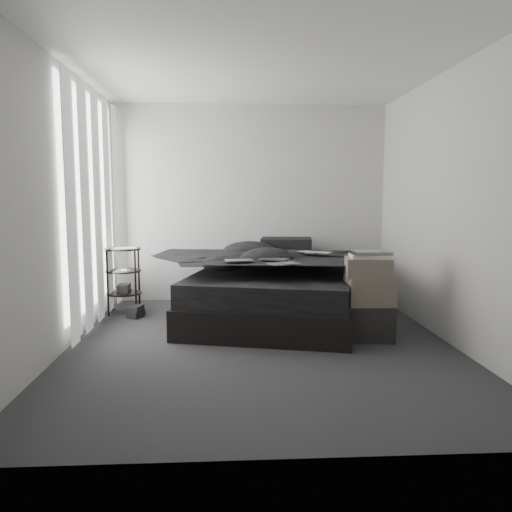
{
  "coord_description": "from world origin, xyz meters",
  "views": [
    {
      "loc": [
        -0.31,
        -4.61,
        1.4
      ],
      "look_at": [
        0.0,
        0.8,
        0.75
      ],
      "focal_mm": 35.0,
      "sensor_mm": 36.0,
      "label": 1
    }
  ],
  "objects": [
    {
      "name": "box_upper",
      "position": [
        1.05,
        0.11,
        0.71
      ],
      "size": [
        0.47,
        0.4,
        0.19
      ],
      "primitive_type": "cube",
      "rotation": [
        0.0,
        0.0,
        -0.14
      ],
      "color": "#665B50",
      "rests_on": "box_mid"
    },
    {
      "name": "wall_front",
      "position": [
        0.0,
        -2.1,
        1.3
      ],
      "size": [
        3.6,
        0.01,
        2.6
      ],
      "primitive_type": "cube",
      "color": "silver",
      "rests_on": "ground"
    },
    {
      "name": "art_book_white",
      "position": [
        1.06,
        0.11,
        0.82
      ],
      "size": [
        0.39,
        0.32,
        0.04
      ],
      "primitive_type": "cube",
      "rotation": [
        0.0,
        0.0,
        -0.09
      ],
      "color": "silver",
      "rests_on": "box_upper"
    },
    {
      "name": "box_mid",
      "position": [
        1.07,
        0.1,
        0.49
      ],
      "size": [
        0.45,
        0.36,
        0.27
      ],
      "primitive_type": "cube",
      "rotation": [
        0.0,
        0.0,
        -0.02
      ],
      "color": "#665B50",
      "rests_on": "box_lower"
    },
    {
      "name": "art_book_snake",
      "position": [
        1.07,
        0.1,
        0.86
      ],
      "size": [
        0.36,
        0.28,
        0.03
      ],
      "primitive_type": "cube",
      "rotation": [
        0.0,
        0.0,
        0.01
      ],
      "color": "silver",
      "rests_on": "art_book_white"
    },
    {
      "name": "laptop",
      "position": [
        0.65,
        0.94,
        0.84
      ],
      "size": [
        0.44,
        0.4,
        0.03
      ],
      "primitive_type": "imported",
      "rotation": [
        0.0,
        0.0,
        -0.56
      ],
      "color": "silver",
      "rests_on": "duvet"
    },
    {
      "name": "ceiling",
      "position": [
        0.0,
        0.0,
        2.6
      ],
      "size": [
        3.6,
        4.2,
        0.01
      ],
      "primitive_type": "cube",
      "color": "white",
      "rests_on": "ground"
    },
    {
      "name": "wall_left",
      "position": [
        -1.8,
        0.0,
        1.3
      ],
      "size": [
        0.01,
        4.2,
        2.6
      ],
      "primitive_type": "cube",
      "color": "silver",
      "rests_on": "ground"
    },
    {
      "name": "curtain_left",
      "position": [
        -1.73,
        0.9,
        1.28
      ],
      "size": [
        0.06,
        2.12,
        2.48
      ],
      "primitive_type": "cube",
      "color": "white",
      "rests_on": "wall_left"
    },
    {
      "name": "window_left",
      "position": [
        -1.78,
        0.9,
        1.35
      ],
      "size": [
        0.02,
        2.0,
        2.3
      ],
      "primitive_type": "cube",
      "color": "white",
      "rests_on": "wall_left"
    },
    {
      "name": "comic_c",
      "position": [
        0.23,
        0.18,
        0.84
      ],
      "size": [
        0.34,
        0.28,
        0.01
      ],
      "primitive_type": "cube",
      "rotation": [
        0.0,
        0.0,
        0.37
      ],
      "color": "black",
      "rests_on": "duvet"
    },
    {
      "name": "wall_right",
      "position": [
        1.8,
        0.0,
        1.3
      ],
      "size": [
        0.01,
        4.2,
        2.6
      ],
      "primitive_type": "cube",
      "color": "silver",
      "rests_on": "ground"
    },
    {
      "name": "pillow_lower",
      "position": [
        0.38,
        1.87,
        0.64
      ],
      "size": [
        0.78,
        0.62,
        0.16
      ],
      "primitive_type": "cube",
      "rotation": [
        0.0,
        0.0,
        -0.24
      ],
      "color": "black",
      "rests_on": "mattress"
    },
    {
      "name": "pillow_upper",
      "position": [
        0.45,
        1.83,
        0.79
      ],
      "size": [
        0.7,
        0.53,
        0.15
      ],
      "primitive_type": "cube",
      "rotation": [
        0.0,
        0.0,
        -0.14
      ],
      "color": "black",
      "rests_on": "pillow_lower"
    },
    {
      "name": "bed",
      "position": [
        0.22,
        0.98,
        0.16
      ],
      "size": [
        2.24,
        2.65,
        0.31
      ],
      "primitive_type": "cube",
      "rotation": [
        0.0,
        0.0,
        -0.24
      ],
      "color": "black",
      "rests_on": "floor"
    },
    {
      "name": "duvet",
      "position": [
        0.21,
        0.93,
        0.69
      ],
      "size": [
        2.12,
        2.32,
        0.27
      ],
      "primitive_type": "imported",
      "rotation": [
        0.0,
        0.0,
        -0.24
      ],
      "color": "black",
      "rests_on": "mattress"
    },
    {
      "name": "comic_a",
      "position": [
        -0.19,
        0.46,
        0.83
      ],
      "size": [
        0.31,
        0.23,
        0.01
      ],
      "primitive_type": "cube",
      "rotation": [
        0.0,
        0.0,
        0.14
      ],
      "color": "black",
      "rests_on": "duvet"
    },
    {
      "name": "mattress",
      "position": [
        0.22,
        0.98,
        0.44
      ],
      "size": [
        2.16,
        2.57,
        0.25
      ],
      "primitive_type": "cube",
      "rotation": [
        0.0,
        0.0,
        -0.24
      ],
      "color": "black",
      "rests_on": "bed"
    },
    {
      "name": "wall_back",
      "position": [
        0.0,
        2.1,
        1.3
      ],
      "size": [
        3.6,
        0.01,
        2.6
      ],
      "primitive_type": "cube",
      "color": "silver",
      "rests_on": "ground"
    },
    {
      "name": "floor_books",
      "position": [
        -1.38,
        1.13,
        0.07
      ],
      "size": [
        0.19,
        0.22,
        0.13
      ],
      "primitive_type": "cube",
      "rotation": [
        0.0,
        0.0,
        -0.35
      ],
      "color": "black",
      "rests_on": "floor"
    },
    {
      "name": "box_lower",
      "position": [
        1.06,
        0.11,
        0.18
      ],
      "size": [
        0.51,
        0.41,
        0.35
      ],
      "primitive_type": "cube",
      "rotation": [
        0.0,
        0.0,
        -0.09
      ],
      "color": "black",
      "rests_on": "floor"
    },
    {
      "name": "comic_b",
      "position": [
        0.17,
        0.54,
        0.84
      ],
      "size": [
        0.34,
        0.3,
        0.01
      ],
      "primitive_type": "cube",
      "rotation": [
        0.0,
        0.0,
        -0.45
      ],
      "color": "black",
      "rests_on": "duvet"
    },
    {
      "name": "floor",
      "position": [
        0.0,
        0.0,
        0.0
      ],
      "size": [
        3.6,
        4.2,
        0.01
      ],
      "primitive_type": "cube",
      "color": "#2E2E30",
      "rests_on": "ground"
    },
    {
      "name": "side_stand",
      "position": [
        -1.56,
        1.38,
        0.39
      ],
      "size": [
        0.44,
        0.44,
        0.78
      ],
      "primitive_type": "cylinder",
      "rotation": [
        0.0,
        0.0,
        0.05
      ],
      "color": "black",
      "rests_on": "floor"
    },
    {
      "name": "papers",
      "position": [
        -1.55,
        1.37,
        0.78
      ],
      "size": [
        0.34,
        0.28,
        0.02
      ],
      "primitive_type": "cube",
      "rotation": [
        0.0,
        0.0,
        0.23
      ],
      "color": "white",
      "rests_on": "side_stand"
    }
  ]
}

